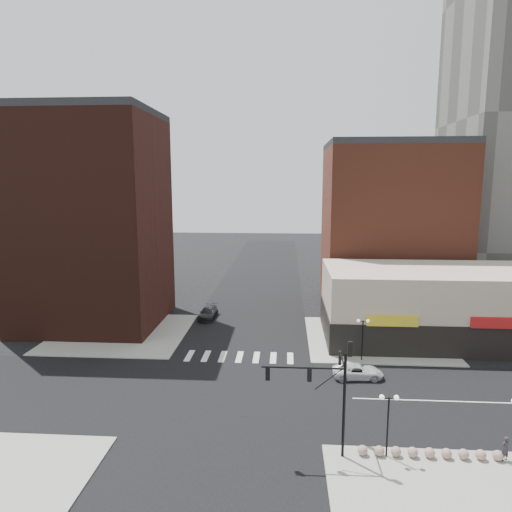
{
  "coord_description": "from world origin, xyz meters",
  "views": [
    {
      "loc": [
        4.47,
        -35.18,
        17.45
      ],
      "look_at": [
        1.84,
        4.15,
        11.0
      ],
      "focal_mm": 32.0,
      "sensor_mm": 36.0,
      "label": 1
    }
  ],
  "objects_px": {
    "street_lamp_ne": "(363,329)",
    "white_suv": "(358,372)",
    "traffic_signal": "(329,382)",
    "pedestrian": "(505,449)",
    "dark_sedan_north": "(208,313)",
    "street_lamp_se_a": "(388,410)"
  },
  "relations": [
    {
      "from": "street_lamp_ne",
      "to": "white_suv",
      "type": "relative_size",
      "value": 0.93
    },
    {
      "from": "traffic_signal",
      "to": "street_lamp_ne",
      "type": "xyz_separation_m",
      "value": [
        4.76,
        15.83,
        -1.67
      ]
    },
    {
      "from": "pedestrian",
      "to": "white_suv",
      "type": "bearing_deg",
      "value": -85.35
    },
    {
      "from": "street_lamp_ne",
      "to": "pedestrian",
      "type": "distance_m",
      "value": 17.35
    },
    {
      "from": "street_lamp_ne",
      "to": "dark_sedan_north",
      "type": "xyz_separation_m",
      "value": [
        -17.5,
        13.15,
        -2.58
      ]
    },
    {
      "from": "street_lamp_se_a",
      "to": "street_lamp_ne",
      "type": "xyz_separation_m",
      "value": [
        1.0,
        16.0,
        0.0
      ]
    },
    {
      "from": "white_suv",
      "to": "dark_sedan_north",
      "type": "distance_m",
      "value": 23.83
    },
    {
      "from": "traffic_signal",
      "to": "pedestrian",
      "type": "relative_size",
      "value": 4.77
    },
    {
      "from": "street_lamp_se_a",
      "to": "dark_sedan_north",
      "type": "bearing_deg",
      "value": 119.5
    },
    {
      "from": "traffic_signal",
      "to": "street_lamp_ne",
      "type": "height_order",
      "value": "traffic_signal"
    },
    {
      "from": "white_suv",
      "to": "pedestrian",
      "type": "distance_m",
      "value": 14.01
    },
    {
      "from": "traffic_signal",
      "to": "pedestrian",
      "type": "height_order",
      "value": "traffic_signal"
    },
    {
      "from": "traffic_signal",
      "to": "white_suv",
      "type": "distance_m",
      "value": 13.13
    },
    {
      "from": "white_suv",
      "to": "dark_sedan_north",
      "type": "bearing_deg",
      "value": 39.91
    },
    {
      "from": "street_lamp_ne",
      "to": "dark_sedan_north",
      "type": "bearing_deg",
      "value": 143.07
    },
    {
      "from": "street_lamp_se_a",
      "to": "white_suv",
      "type": "height_order",
      "value": "street_lamp_se_a"
    },
    {
      "from": "street_lamp_se_a",
      "to": "white_suv",
      "type": "bearing_deg",
      "value": 89.92
    },
    {
      "from": "white_suv",
      "to": "dark_sedan_north",
      "type": "height_order",
      "value": "dark_sedan_north"
    },
    {
      "from": "dark_sedan_north",
      "to": "pedestrian",
      "type": "xyz_separation_m",
      "value": [
        23.78,
        -29.15,
        0.22
      ]
    },
    {
      "from": "street_lamp_se_a",
      "to": "street_lamp_ne",
      "type": "relative_size",
      "value": 1.0
    },
    {
      "from": "street_lamp_se_a",
      "to": "street_lamp_ne",
      "type": "distance_m",
      "value": 16.03
    },
    {
      "from": "white_suv",
      "to": "pedestrian",
      "type": "height_order",
      "value": "pedestrian"
    }
  ]
}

